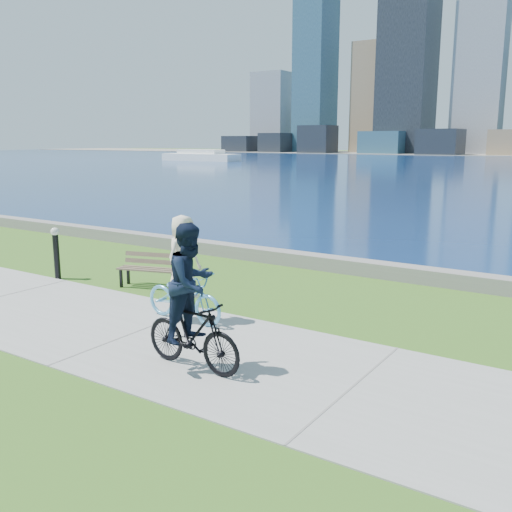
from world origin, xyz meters
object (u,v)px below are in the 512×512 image
at_px(bollard_lamp, 56,250).
at_px(cyclist_woman, 184,282).
at_px(cyclist_man, 192,309).
at_px(park_bench, 151,267).

distance_m(bollard_lamp, cyclist_woman, 4.70).
distance_m(cyclist_woman, cyclist_man, 2.26).
bearing_deg(bollard_lamp, cyclist_man, -21.73).
bearing_deg(cyclist_man, cyclist_woman, 46.03).
height_order(bollard_lamp, cyclist_woman, cyclist_woman).
relative_size(park_bench, cyclist_man, 0.72).
distance_m(bollard_lamp, cyclist_man, 6.65).
bearing_deg(cyclist_woman, cyclist_man, -134.31).
bearing_deg(bollard_lamp, cyclist_woman, -10.14).
bearing_deg(park_bench, cyclist_man, -56.45).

